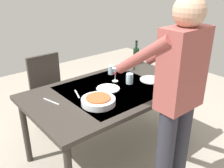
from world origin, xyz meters
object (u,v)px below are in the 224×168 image
Objects in this scene: side_bowl_bread at (177,78)px; chair_near at (49,88)px; wine_glass_left at (115,72)px; serving_bowl_pasta at (98,101)px; person_server at (177,96)px; water_cup_near_right at (111,70)px; wine_glass_right at (193,73)px; dining_table at (112,95)px; water_cup_near_left at (130,79)px; dinner_plate_near at (108,89)px; wine_bottle at (136,55)px; side_bowl_salad at (126,66)px; dinner_plate_far at (151,80)px.

chair_near is at bearing -51.97° from side_bowl_bread.
serving_bowl_pasta is (0.44, 0.29, -0.07)m from wine_glass_left.
chair_near is 1.71m from person_server.
side_bowl_bread is (-0.40, 0.61, -0.02)m from water_cup_near_right.
wine_glass_right is 1.09m from serving_bowl_pasta.
dining_table is 0.42m from water_cup_near_right.
wine_glass_left is at bearing 61.67° from water_cup_near_right.
water_cup_near_left is at bearing 175.81° from dining_table.
serving_bowl_pasta reaches higher than dinner_plate_near.
dinner_plate_near is at bearing 26.51° from wine_bottle.
dining_table is 0.26m from wine_glass_left.
wine_bottle is at bearing -121.59° from person_server.
dining_table is 1.85× the size of chair_near.
wine_bottle is at bearing -165.69° from side_bowl_salad.
dining_table is 5.67× the size of wine_bottle.
side_bowl_bread is at bearing 155.72° from dining_table.
chair_near is 6.03× the size of wine_glass_right.
dining_table is 15.45× the size of water_cup_near_left.
dinner_plate_near is at bearing -86.41° from person_server.
wine_glass_right is at bearing 152.21° from dinner_plate_near.
wine_glass_left is 0.66× the size of dinner_plate_near.
chair_near is at bearing -73.21° from dining_table.
wine_bottle is 2.72× the size of water_cup_near_left.
side_bowl_bread is at bearing 147.12° from water_cup_near_left.
dining_table is at bearing -24.28° from side_bowl_bread.
wine_glass_right reaches higher than dining_table.
wine_glass_right is at bearing 93.31° from wine_bottle.
wine_glass_right reaches higher than water_cup_near_left.
person_server reaches higher than side_bowl_bread.
wine_glass_right reaches higher than dinner_plate_far.
water_cup_near_left is 0.54m from serving_bowl_pasta.
dinner_plate_far is at bearing 167.65° from dining_table.
chair_near reaches higher than water_cup_near_left.
wine_glass_right is 0.17m from side_bowl_bread.
person_server is at bearing 117.79° from serving_bowl_pasta.
chair_near is 1.67m from wine_glass_right.
chair_near reaches higher than serving_bowl_pasta.
person_server is 0.68m from serving_bowl_pasta.
water_cup_near_left is 0.25m from dinner_plate_far.
person_server is at bearing 99.50° from chair_near.
side_bowl_bread is at bearing -45.88° from wine_glass_right.
dinner_plate_near is at bearing 31.10° from side_bowl_salad.
side_bowl_bread is at bearing 128.03° from chair_near.
water_cup_near_left is 0.47× the size of dinner_plate_near.
wine_glass_right is (-0.75, -0.35, -0.10)m from person_server.
wine_glass_left is (-0.14, -0.12, 0.17)m from dining_table.
wine_bottle is (-0.70, -1.15, -0.10)m from person_server.
side_bowl_salad reaches higher than dinner_plate_far.
water_cup_near_left is at bearing 173.22° from dinner_plate_near.
wine_glass_left is at bearing 31.59° from side_bowl_salad.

